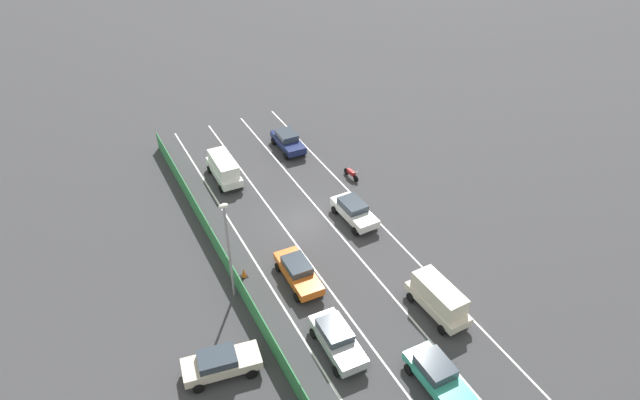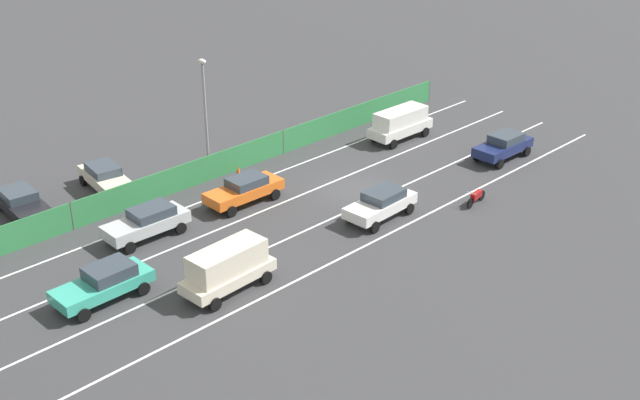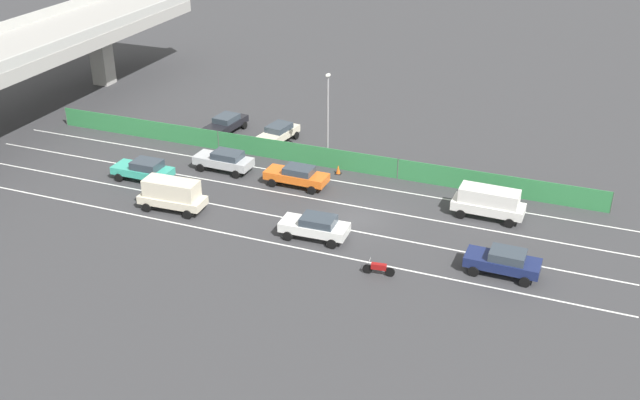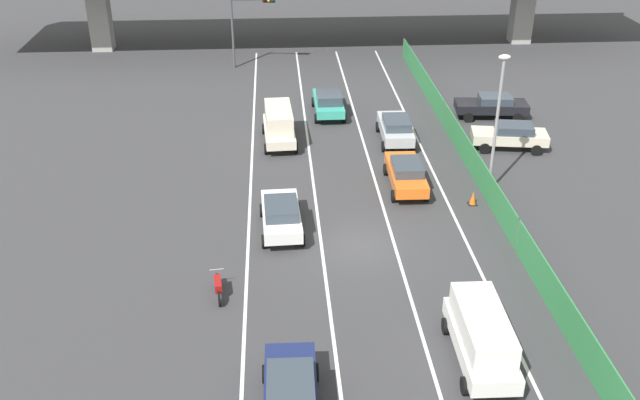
% 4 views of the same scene
% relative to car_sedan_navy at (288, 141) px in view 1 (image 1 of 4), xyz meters
% --- Properties ---
extents(ground_plane, '(300.00, 300.00, 0.00)m').
position_rel_car_sedan_navy_xyz_m(ground_plane, '(3.41, 10.34, -0.90)').
color(ground_plane, '#38383A').
extents(lane_line_left_edge, '(0.14, 49.70, 0.01)m').
position_rel_car_sedan_navy_xyz_m(lane_line_left_edge, '(-1.67, 17.19, -0.90)').
color(lane_line_left_edge, silver).
rests_on(lane_line_left_edge, ground).
extents(lane_line_mid_left, '(0.14, 49.70, 0.01)m').
position_rel_car_sedan_navy_xyz_m(lane_line_mid_left, '(1.72, 17.19, -0.90)').
color(lane_line_mid_left, silver).
rests_on(lane_line_mid_left, ground).
extents(lane_line_mid_right, '(0.14, 49.70, 0.01)m').
position_rel_car_sedan_navy_xyz_m(lane_line_mid_right, '(5.11, 17.19, -0.90)').
color(lane_line_mid_right, silver).
rests_on(lane_line_mid_right, ground).
extents(lane_line_right_edge, '(0.14, 49.70, 0.01)m').
position_rel_car_sedan_navy_xyz_m(lane_line_right_edge, '(8.50, 17.19, -0.90)').
color(lane_line_right_edge, silver).
rests_on(lane_line_right_edge, ground).
extents(green_fence, '(0.10, 45.80, 1.62)m').
position_rel_car_sedan_navy_xyz_m(green_fence, '(10.56, 17.19, -0.10)').
color(green_fence, '#338447').
rests_on(green_fence, ground).
extents(car_sedan_navy, '(2.02, 4.43, 1.62)m').
position_rel_car_sedan_navy_xyz_m(car_sedan_navy, '(0.00, 0.00, 0.00)').
color(car_sedan_navy, navy).
rests_on(car_sedan_navy, ground).
extents(car_sedan_silver, '(2.06, 4.58, 1.62)m').
position_rel_car_sedan_navy_xyz_m(car_sedan_silver, '(7.05, 22.38, 0.01)').
color(car_sedan_silver, '#B7BABC').
rests_on(car_sedan_silver, ground).
extents(car_van_white, '(2.06, 4.86, 2.11)m').
position_rel_car_sedan_navy_xyz_m(car_van_white, '(6.87, 2.15, 0.30)').
color(car_van_white, silver).
rests_on(car_van_white, ground).
extents(car_taxi_teal, '(2.05, 4.56, 1.63)m').
position_rel_car_sedan_navy_xyz_m(car_taxi_teal, '(3.32, 27.18, -0.01)').
color(car_taxi_teal, teal).
rests_on(car_taxi_teal, ground).
extents(car_taxi_orange, '(2.00, 4.72, 1.56)m').
position_rel_car_sedan_navy_xyz_m(car_taxi_orange, '(6.61, 16.13, -0.03)').
color(car_taxi_orange, orange).
rests_on(car_taxi_orange, ground).
extents(car_sedan_white, '(2.12, 4.48, 1.59)m').
position_rel_car_sedan_navy_xyz_m(car_sedan_white, '(-0.09, 11.99, -0.01)').
color(car_sedan_white, white).
rests_on(car_sedan_white, ground).
extents(car_van_cream, '(2.13, 4.72, 2.24)m').
position_rel_car_sedan_navy_xyz_m(car_van_cream, '(-0.03, 22.66, 0.36)').
color(car_van_cream, beige).
rests_on(car_van_cream, ground).
extents(motorcycle, '(0.60, 1.95, 0.93)m').
position_rel_car_sedan_navy_xyz_m(motorcycle, '(-2.79, 6.85, -0.44)').
color(motorcycle, black).
rests_on(motorcycle, ground).
extents(parked_sedan_cream, '(4.62, 2.48, 1.56)m').
position_rel_car_sedan_navy_xyz_m(parked_sedan_cream, '(13.71, 20.88, -0.02)').
color(parked_sedan_cream, beige).
rests_on(parked_sedan_cream, ground).
extents(street_lamp, '(0.60, 0.36, 7.45)m').
position_rel_car_sedan_navy_xyz_m(street_lamp, '(10.92, 15.37, 3.59)').
color(street_lamp, gray).
rests_on(street_lamp, ground).
extents(traffic_cone, '(0.47, 0.47, 0.73)m').
position_rel_car_sedan_navy_xyz_m(traffic_cone, '(9.73, 14.05, -0.56)').
color(traffic_cone, orange).
rests_on(traffic_cone, ground).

